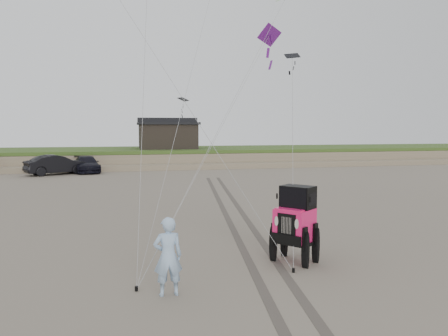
{
  "coord_description": "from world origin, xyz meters",
  "views": [
    {
      "loc": [
        -2.94,
        -10.87,
        3.88
      ],
      "look_at": [
        0.32,
        3.0,
        2.6
      ],
      "focal_mm": 35.0,
      "sensor_mm": 36.0,
      "label": 1
    }
  ],
  "objects": [
    {
      "name": "tire_tracks",
      "position": [
        2.0,
        8.0,
        0.0
      ],
      "size": [
        5.22,
        29.74,
        0.01
      ],
      "color": "#4C443D",
      "rests_on": "ground"
    },
    {
      "name": "man",
      "position": [
        -1.94,
        -0.94,
        0.93
      ],
      "size": [
        0.7,
        0.47,
        1.86
      ],
      "primitive_type": "imported",
      "rotation": [
        0.0,
        0.0,
        3.19
      ],
      "color": "#8AA4D6",
      "rests_on": "ground"
    },
    {
      "name": "truck_c",
      "position": [
        -6.0,
        29.72,
        0.72
      ],
      "size": [
        2.87,
        5.23,
        1.44
      ],
      "primitive_type": "imported",
      "rotation": [
        0.0,
        0.0,
        0.18
      ],
      "color": "black",
      "rests_on": "ground"
    },
    {
      "name": "ground",
      "position": [
        0.0,
        0.0,
        0.0
      ],
      "size": [
        160.0,
        160.0,
        0.0
      ],
      "primitive_type": "plane",
      "color": "#6B6054",
      "rests_on": "ground"
    },
    {
      "name": "cabin",
      "position": [
        2.0,
        37.0,
        3.24
      ],
      "size": [
        6.4,
        5.4,
        3.35
      ],
      "color": "black",
      "rests_on": "dune_ridge"
    },
    {
      "name": "stake_main",
      "position": [
        -2.66,
        -0.5,
        0.06
      ],
      "size": [
        0.08,
        0.08,
        0.12
      ],
      "primitive_type": "cylinder",
      "color": "black",
      "rests_on": "ground"
    },
    {
      "name": "kite_flock",
      "position": [
        2.85,
        8.79,
        9.12
      ],
      "size": [
        8.52,
        9.03,
        9.31
      ],
      "color": "red",
      "rests_on": "ground"
    },
    {
      "name": "dune_ridge",
      "position": [
        0.0,
        37.5,
        0.82
      ],
      "size": [
        160.0,
        14.25,
        1.73
      ],
      "color": "#7A6B54",
      "rests_on": "ground"
    },
    {
      "name": "truck_b",
      "position": [
        -8.33,
        28.4,
        0.84
      ],
      "size": [
        5.35,
        3.83,
        1.68
      ],
      "primitive_type": "imported",
      "rotation": [
        0.0,
        0.0,
        2.03
      ],
      "color": "black",
      "rests_on": "ground"
    },
    {
      "name": "stake_aux",
      "position": [
        1.53,
        -0.09,
        0.06
      ],
      "size": [
        0.08,
        0.08,
        0.12
      ],
      "primitive_type": "cylinder",
      "color": "black",
      "rests_on": "ground"
    },
    {
      "name": "jeep",
      "position": [
        1.91,
        0.78,
        0.89
      ],
      "size": [
        5.03,
        4.61,
        1.78
      ],
      "primitive_type": null,
      "rotation": [
        0.0,
        0.0,
        -0.9
      ],
      "color": "#FE1D69",
      "rests_on": "ground"
    }
  ]
}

